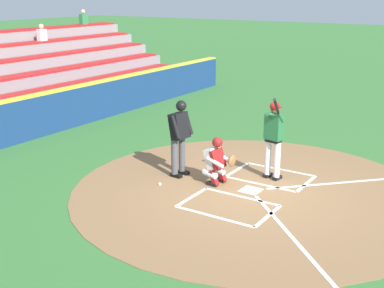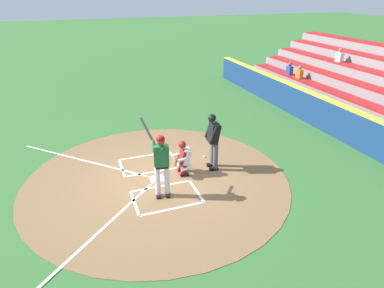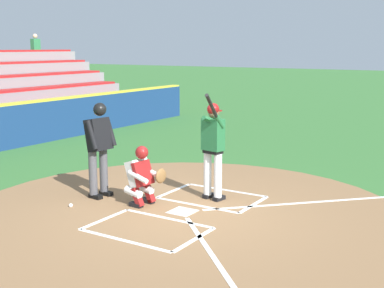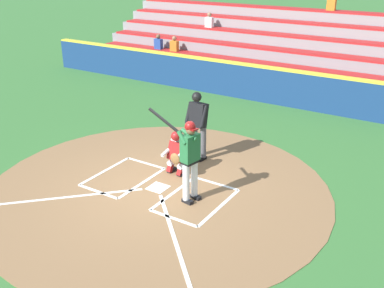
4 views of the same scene
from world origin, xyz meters
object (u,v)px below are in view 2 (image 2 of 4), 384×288
Objects in this scene: catcher at (183,157)px; baseball at (204,157)px; plate_umpire at (213,138)px; batter at (161,161)px.

catcher reaches higher than baseball.
plate_umpire is 1.30m from baseball.
batter is 28.76× the size of baseball.
plate_umpire is (1.00, -1.96, -0.02)m from batter.
catcher is at bearing 91.31° from plate_umpire.
batter reaches higher than plate_umpire.
catcher is at bearing -44.18° from batter.
catcher is 0.61× the size of plate_umpire.
batter reaches higher than catcher.
plate_umpire is 25.20× the size of baseball.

